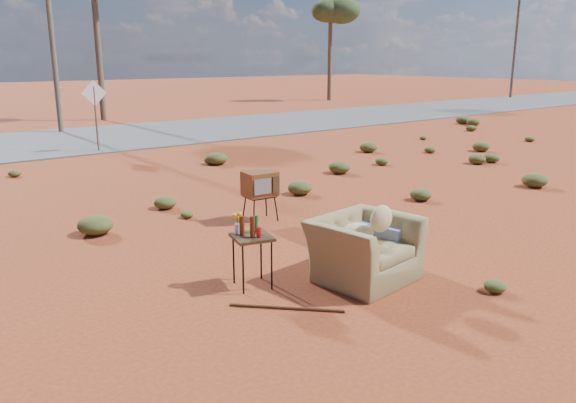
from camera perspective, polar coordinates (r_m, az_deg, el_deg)
ground at (r=7.55m, az=2.20°, el=-7.73°), size 140.00×140.00×0.00m
highway at (r=21.02m, az=-25.31°, el=5.29°), size 140.00×7.00×0.04m
armchair at (r=7.48m, az=8.13°, el=-3.82°), size 1.57×1.13×1.11m
tv_unit at (r=9.94m, az=-2.86°, el=1.73°), size 0.59×0.50×0.90m
side_table at (r=7.07m, az=-4.01°, el=-3.27°), size 0.58×0.58×0.96m
rusty_bar at (r=6.64m, az=-0.14°, el=-10.76°), size 0.97×0.99×0.04m
road_sign at (r=18.40m, az=-19.03°, el=9.43°), size 0.78×0.06×2.19m
eucalyptus_right at (r=39.67m, az=4.35°, el=18.81°), size 3.20×3.20×7.10m
utility_pole_center at (r=23.78m, az=-23.00°, el=16.43°), size 1.40×0.20×8.00m
utility_pole_east at (r=44.80m, az=22.13°, el=15.03°), size 1.40×0.20×8.00m
scrub_patch at (r=10.76m, az=-16.61°, el=-0.77°), size 17.49×8.07×0.33m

